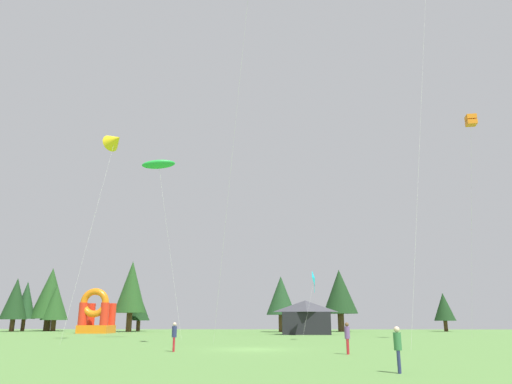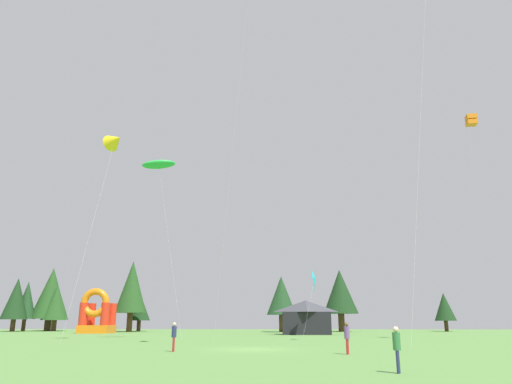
% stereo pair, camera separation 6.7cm
% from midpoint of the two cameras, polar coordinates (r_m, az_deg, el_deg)
% --- Properties ---
extents(ground_plane, '(120.00, 120.00, 0.00)m').
position_cam_midpoint_polar(ground_plane, '(30.71, -0.52, -18.49)').
color(ground_plane, '#5B8C42').
extents(kite_yellow_delta, '(3.12, 3.75, 18.26)m').
position_cam_midpoint_polar(kite_yellow_delta, '(44.50, -16.73, 5.99)').
color(kite_yellow_delta, yellow).
rests_on(kite_yellow_delta, ground_plane).
extents(kite_orange_box, '(1.24, 7.94, 20.17)m').
position_cam_midpoint_polar(kite_orange_box, '(48.61, 24.52, 7.84)').
color(kite_orange_box, orange).
rests_on(kite_orange_box, ground_plane).
extents(kite_green_parafoil, '(4.53, 2.01, 17.23)m').
position_cam_midpoint_polar(kite_green_parafoil, '(47.38, -11.73, 3.29)').
color(kite_green_parafoil, green).
rests_on(kite_green_parafoil, ground_plane).
extents(kite_cyan_diamond, '(1.92, 1.55, 6.93)m').
position_cam_midpoint_polar(kite_cyan_diamond, '(55.18, 7.09, -10.37)').
color(kite_cyan_diamond, '#19B7CC').
rests_on(kite_cyan_diamond, ground_plane).
extents(person_midfield, '(0.31, 0.31, 1.63)m').
position_cam_midpoint_polar(person_midfield, '(28.87, -9.93, -16.57)').
color(person_midfield, '#B21E26').
rests_on(person_midfield, ground_plane).
extents(person_near_camera, '(0.34, 0.34, 1.56)m').
position_cam_midpoint_polar(person_near_camera, '(17.98, 16.65, -17.32)').
color(person_near_camera, navy).
rests_on(person_near_camera, ground_plane).
extents(person_left_edge, '(0.36, 0.36, 1.64)m').
position_cam_midpoint_polar(person_left_edge, '(26.80, 10.90, -16.64)').
color(person_left_edge, '#B21E26').
rests_on(person_left_edge, ground_plane).
extents(inflatable_orange_dome, '(4.00, 3.93, 5.80)m').
position_cam_midpoint_polar(inflatable_orange_dome, '(68.40, -18.78, -14.06)').
color(inflatable_orange_dome, orange).
rests_on(inflatable_orange_dome, ground_plane).
extents(festival_tent, '(5.75, 3.48, 4.05)m').
position_cam_midpoint_polar(festival_tent, '(60.06, 5.99, -14.83)').
color(festival_tent, black).
rests_on(festival_tent, ground_plane).
extents(tree_row_0, '(3.92, 3.92, 8.00)m').
position_cam_midpoint_polar(tree_row_0, '(83.14, -27.09, -11.41)').
color(tree_row_0, '#4C331E').
rests_on(tree_row_0, ground_plane).
extents(tree_row_1, '(3.22, 3.22, 7.61)m').
position_cam_midpoint_polar(tree_row_1, '(84.30, -26.06, -11.67)').
color(tree_row_1, '#4C331E').
rests_on(tree_row_1, ground_plane).
extents(tree_row_2, '(5.65, 5.65, 9.90)m').
position_cam_midpoint_polar(tree_row_2, '(84.62, -23.60, -11.14)').
color(tree_row_2, '#4C331E').
rests_on(tree_row_2, ground_plane).
extents(tree_row_3, '(4.15, 4.15, 7.06)m').
position_cam_midpoint_polar(tree_row_3, '(83.01, -23.08, -12.21)').
color(tree_row_3, '#4C331E').
rests_on(tree_row_3, ground_plane).
extents(tree_row_4, '(4.60, 4.60, 10.39)m').
position_cam_midpoint_polar(tree_row_4, '(74.91, -14.86, -11.04)').
color(tree_row_4, '#4C331E').
rests_on(tree_row_4, ground_plane).
extents(tree_row_5, '(3.37, 3.37, 5.64)m').
position_cam_midpoint_polar(tree_row_5, '(78.58, -13.95, -13.39)').
color(tree_row_5, '#4C331E').
rests_on(tree_row_5, ground_plane).
extents(tree_row_6, '(4.30, 4.30, 8.00)m').
position_cam_midpoint_polar(tree_row_6, '(71.34, 3.00, -12.41)').
color(tree_row_6, '#4C331E').
rests_on(tree_row_6, ground_plane).
extents(tree_row_7, '(5.22, 5.22, 9.19)m').
position_cam_midpoint_polar(tree_row_7, '(74.60, 10.05, -11.79)').
color(tree_row_7, '#4C331E').
rests_on(tree_row_7, ground_plane).
extents(tree_row_8, '(3.20, 3.20, 5.74)m').
position_cam_midpoint_polar(tree_row_8, '(80.04, 21.74, -12.78)').
color(tree_row_8, '#4C331E').
rests_on(tree_row_8, ground_plane).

